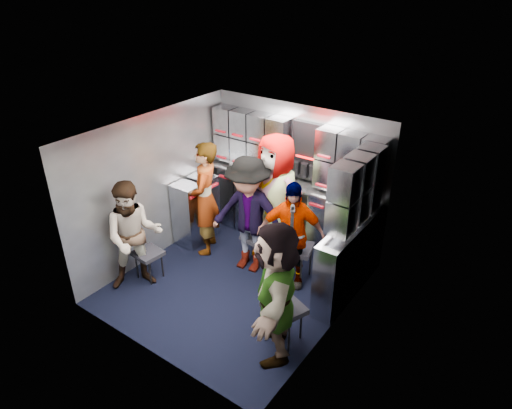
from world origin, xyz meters
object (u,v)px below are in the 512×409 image
Objects in this scene: jump_seat_near_left at (148,255)px; attendant_arc_d at (291,235)px; attendant_arc_c at (276,199)px; jump_seat_mid_right at (297,250)px; attendant_arc_a at (134,236)px; attendant_arc_b at (248,216)px; attendant_arc_e at (276,291)px; attendant_standing at (205,199)px; jump_seat_center at (282,227)px; jump_seat_near_right at (284,310)px; jump_seat_mid_left at (256,239)px.

jump_seat_near_left is 0.28× the size of attendant_arc_d.
jump_seat_mid_right is at bearing -9.10° from attendant_arc_c.
attendant_arc_a is (-0.00, -0.18, 0.38)m from jump_seat_near_left.
attendant_arc_b is 1.57m from attendant_arc_e.
attendant_arc_b is (0.95, 1.15, 0.09)m from attendant_arc_a.
attendant_arc_c is (0.92, 0.42, 0.09)m from attendant_standing.
attendant_arc_b is at bearing -103.43° from jump_seat_center.
attendant_arc_d is (1.41, 0.02, -0.10)m from attendant_standing.
jump_seat_near_left is 1.99m from jump_seat_mid_right.
attendant_arc_e is at bearing -47.32° from attendant_arc_a.
attendant_arc_c is (0.15, 0.44, 0.10)m from attendant_arc_b.
jump_seat_mid_right is at bearing -8.66° from attendant_arc_a.
jump_seat_near_left is 0.22× the size of attendant_arc_c.
jump_seat_center is 2.01m from attendant_arc_e.
jump_seat_center is (1.10, 1.58, 0.04)m from jump_seat_near_left.
jump_seat_center is 0.31× the size of attendant_arc_d.
attendant_standing is at bearing 171.72° from attendant_arc_b.
jump_seat_near_right is 2.14m from attendant_arc_a.
jump_seat_mid_right reaches higher than jump_seat_center.
jump_seat_near_left is 2.10m from jump_seat_near_right.
jump_seat_mid_left is 0.79× the size of jump_seat_near_right.
attendant_arc_a reaches higher than attendant_arc_d.
attendant_arc_c is (0.15, 0.26, 0.57)m from jump_seat_mid_left.
jump_seat_mid_left is 0.92× the size of jump_seat_center.
attendant_arc_a is at bearing -171.11° from attendant_arc_d.
attendant_arc_b is at bearing -161.49° from jump_seat_mid_right.
attendant_standing is (-0.77, -0.16, 0.47)m from jump_seat_mid_left.
jump_seat_near_right reaches higher than jump_seat_center.
attendant_standing reaches higher than jump_seat_near_right.
jump_seat_center is 0.77m from attendant_arc_b.
attendant_arc_c reaches higher than jump_seat_center.
attendant_arc_d is (0.50, -0.58, 0.34)m from jump_seat_center.
attendant_arc_d is at bearing 60.72° from attendant_standing.
attendant_arc_b reaches higher than jump_seat_mid_right.
attendant_arc_c is 0.67m from attendant_arc_d.
attendant_arc_b is (-0.64, -0.22, 0.42)m from jump_seat_mid_right.
attendant_arc_c is at bearing 113.53° from attendant_arc_d.
jump_seat_mid_left is 0.50m from attendant_arc_b.
attendant_arc_c reaches higher than jump_seat_mid_right.
jump_seat_mid_right is 0.80m from attendant_arc_b.
jump_seat_center is 2.11m from attendant_arc_a.
jump_seat_center is 0.30× the size of attendant_arc_a.
jump_seat_mid_right is (1.60, 1.18, 0.05)m from jump_seat_near_left.
attendant_arc_c is at bearing -90.00° from jump_seat_center.
jump_seat_near_left is at bearing -129.81° from jump_seat_mid_left.
attendant_arc_b is 0.65m from attendant_arc_d.
jump_seat_mid_left is 1.68m from attendant_arc_a.
jump_seat_near_right is at bearing -56.67° from jump_seat_center.
attendant_arc_a is at bearing -173.37° from jump_seat_near_right.
jump_seat_near_right is at bearing -42.44° from attendant_arc_a.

